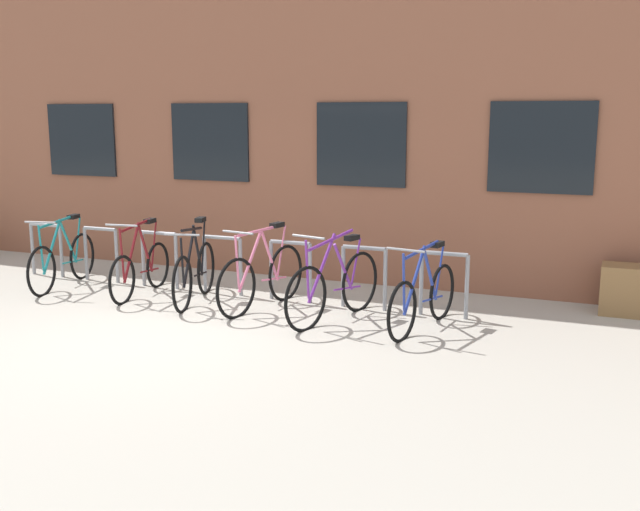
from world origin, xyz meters
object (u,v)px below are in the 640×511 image
Objects in this scene: bicycle_teal at (63,260)px; bicycle_maroon at (141,268)px; bicycle_purple at (334,286)px; bicycle_blue at (423,296)px; bicycle_pink at (262,276)px; planter_box at (631,290)px; bicycle_black at (195,272)px.

bicycle_maroon is at bearing 0.53° from bicycle_teal.
bicycle_purple is 1.06m from bicycle_blue.
bicycle_maroon is 0.93× the size of bicycle_pink.
bicycle_blue reaches higher than planter_box.
bicycle_maroon is at bearing 179.91° from bicycle_pink.
bicycle_purple is at bearing -8.60° from bicycle_pink.
bicycle_teal is 0.98× the size of bicycle_purple.
bicycle_teal is 1.30m from bicycle_maroon.
planter_box is (5.18, 1.45, -0.09)m from bicycle_black.
bicycle_pink is (1.81, -0.00, 0.03)m from bicycle_maroon.
bicycle_maroon is 2.84m from bicycle_purple.
bicycle_black is 2.35× the size of planter_box.
bicycle_teal is 1.08× the size of bicycle_maroon.
bicycle_black is at bearing -164.30° from planter_box.
bicycle_pink is 1.06× the size of bicycle_black.
bicycle_maroon reaches higher than bicycle_blue.
bicycle_blue is 2.43× the size of planter_box.
bicycle_maroon is 0.91× the size of bicycle_purple.
bicycle_purple is 3.57m from planter_box.
bicycle_purple is 2.54× the size of planter_box.
bicycle_pink is 2.08m from bicycle_blue.
bicycle_blue is at bearing -3.30° from bicycle_pink.
planter_box is at bearing 26.01° from bicycle_purple.
bicycle_maroon is at bearing 176.98° from bicycle_black.
bicycle_pink reaches higher than bicycle_teal.
planter_box is at bearing 18.46° from bicycle_pink.
bicycle_black is at bearing -3.02° from bicycle_maroon.
bicycle_purple is at bearing -178.13° from bicycle_blue.
bicycle_pink reaches higher than planter_box.
bicycle_black reaches higher than bicycle_teal.
planter_box is at bearing 13.12° from bicycle_maroon.
bicycle_teal is at bearing 178.78° from bicycle_blue.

